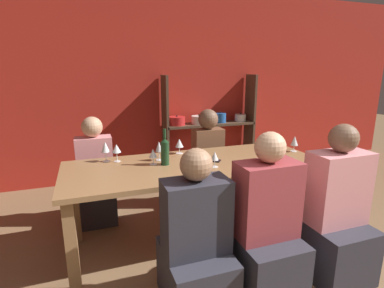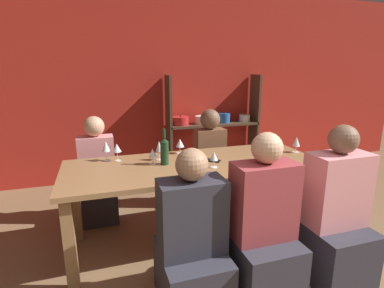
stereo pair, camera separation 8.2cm
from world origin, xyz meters
name	(u,v)px [view 1 (the left image)]	position (x,y,z in m)	size (l,w,h in m)	color
wall_back_red	(157,86)	(0.00, 3.83, 1.35)	(8.80, 0.06, 2.70)	red
shelf_unit	(208,139)	(0.74, 3.63, 0.55)	(1.42, 0.30, 1.50)	#4C3828
dining_table	(196,173)	(-0.11, 1.88, 0.68)	(2.27, 0.88, 0.77)	olive
wine_bottle_green	(165,151)	(-0.38, 1.93, 0.90)	(0.07, 0.07, 0.32)	#19381E
wine_glass_white_a	(179,143)	(-0.16, 2.23, 0.87)	(0.08, 0.08, 0.15)	white
wine_glass_empty_a	(215,156)	(0.00, 1.72, 0.87)	(0.07, 0.07, 0.14)	white
wine_glass_empty_b	(105,147)	(-0.86, 2.20, 0.90)	(0.08, 0.08, 0.18)	white
wine_glass_white_b	(117,149)	(-0.77, 2.16, 0.89)	(0.08, 0.08, 0.16)	white
wine_glass_red_a	(159,147)	(-0.40, 2.07, 0.89)	(0.06, 0.06, 0.18)	white
wine_glass_white_c	(294,141)	(0.96, 1.91, 0.88)	(0.07, 0.07, 0.16)	white
wine_glass_red_b	(153,154)	(-0.48, 1.97, 0.87)	(0.07, 0.07, 0.14)	white
cell_phone	(212,160)	(0.05, 1.89, 0.78)	(0.16, 0.15, 0.01)	black
person_near_a	(196,252)	(-0.38, 1.14, 0.40)	(0.43, 0.53, 1.11)	#2D2D38
person_far_a	(97,183)	(-0.95, 2.62, 0.42)	(0.36, 0.45, 1.12)	#2D2D38
person_near_b	(333,222)	(0.74, 1.10, 0.43)	(0.45, 0.56, 1.21)	#2D2D38
person_far_b	(208,169)	(0.30, 2.60, 0.44)	(0.35, 0.43, 1.14)	#2D2D38
person_near_c	(264,239)	(0.11, 1.08, 0.43)	(0.42, 0.53, 1.20)	#2D2D38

